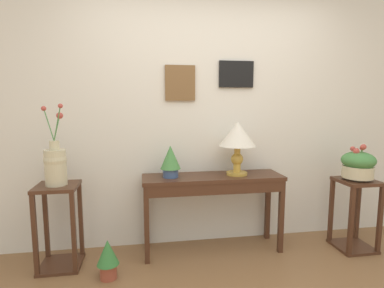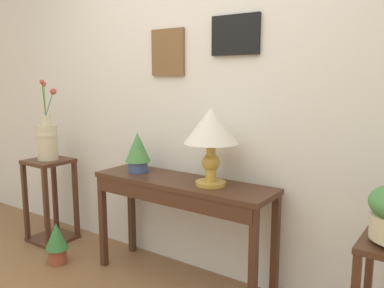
% 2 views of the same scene
% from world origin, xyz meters
% --- Properties ---
extents(back_wall_with_art, '(9.00, 0.13, 2.80)m').
position_xyz_m(back_wall_with_art, '(0.00, 1.58, 1.40)').
color(back_wall_with_art, silver).
rests_on(back_wall_with_art, ground).
extents(console_table, '(1.33, 0.38, 0.74)m').
position_xyz_m(console_table, '(0.02, 1.28, 0.64)').
color(console_table, '#472819').
rests_on(console_table, ground).
extents(table_lamp, '(0.35, 0.35, 0.51)m').
position_xyz_m(table_lamp, '(0.26, 1.30, 1.10)').
color(table_lamp, gold).
rests_on(table_lamp, console_table).
extents(potted_plant_on_console, '(0.19, 0.19, 0.30)m').
position_xyz_m(potted_plant_on_console, '(-0.38, 1.30, 0.90)').
color(potted_plant_on_console, '#3D5684').
rests_on(potted_plant_on_console, console_table).
extents(pedestal_stand_left, '(0.35, 0.35, 0.73)m').
position_xyz_m(pedestal_stand_left, '(-1.35, 1.22, 0.37)').
color(pedestal_stand_left, '#472819').
rests_on(pedestal_stand_left, ground).
extents(flower_vase_tall_left, '(0.20, 0.18, 0.69)m').
position_xyz_m(flower_vase_tall_left, '(-1.35, 1.22, 0.93)').
color(flower_vase_tall_left, beige).
rests_on(flower_vase_tall_left, pedestal_stand_left).
extents(pedestal_stand_right, '(0.35, 0.35, 0.69)m').
position_xyz_m(pedestal_stand_right, '(1.40, 1.11, 0.35)').
color(pedestal_stand_right, '#472819').
rests_on(pedestal_stand_right, ground).
extents(planter_bowl_wide_right, '(0.31, 0.31, 0.35)m').
position_xyz_m(planter_bowl_wide_right, '(1.40, 1.11, 0.84)').
color(planter_bowl_wide_right, beige).
rests_on(planter_bowl_wide_right, pedestal_stand_right).
extents(potted_plant_floor, '(0.18, 0.18, 0.33)m').
position_xyz_m(potted_plant_floor, '(-0.92, 0.95, 0.18)').
color(potted_plant_floor, '#9E4733').
rests_on(potted_plant_floor, ground).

